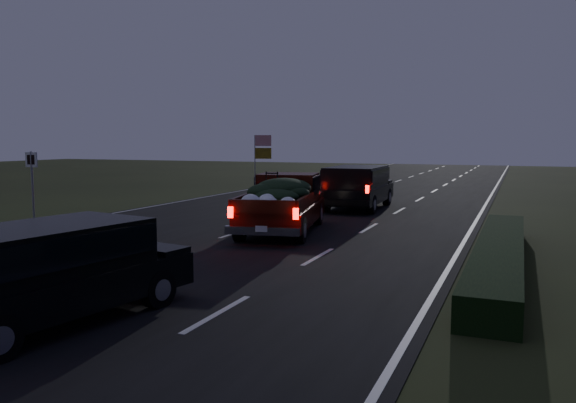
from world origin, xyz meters
The scene contains 7 objects.
ground centered at (0.00, 0.00, 0.00)m, with size 120.00×120.00×0.00m, color black.
road_asphalt centered at (0.00, 0.00, 0.01)m, with size 14.00×120.00×0.02m, color black.
hedge_row centered at (7.80, 3.00, 0.30)m, with size 1.00×10.00×0.60m, color black.
route_sign centered at (-8.50, 5.00, 1.66)m, with size 0.55×0.08×2.50m.
pickup_truck centered at (1.25, 5.77, 1.03)m, with size 2.99×5.52×2.74m.
lead_suv centered at (1.78, 12.54, 1.11)m, with size 2.33×5.21×1.47m.
rear_suv centered at (1.39, -4.00, 0.98)m, with size 2.58×4.73×1.29m.
Camera 1 is at (8.18, -10.45, 2.88)m, focal length 35.00 mm.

